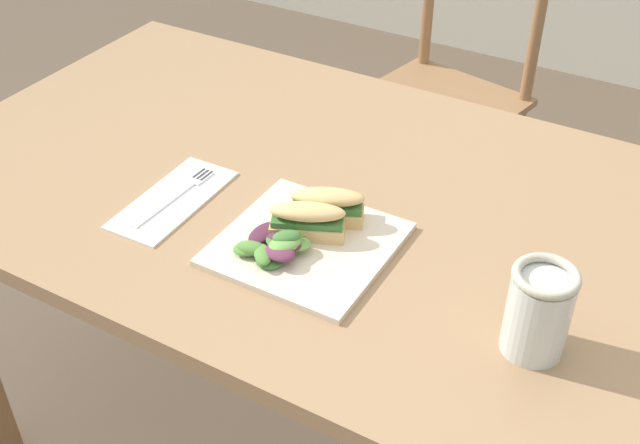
% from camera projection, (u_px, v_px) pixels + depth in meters
% --- Properties ---
extents(dining_table, '(1.39, 0.81, 0.74)m').
position_uv_depth(dining_table, '(323.00, 248.00, 1.37)').
color(dining_table, '#997551').
rests_on(dining_table, ground).
extents(chair_wooden_far, '(0.47, 0.47, 0.87)m').
position_uv_depth(chair_wooden_far, '(444.00, 97.00, 2.17)').
color(chair_wooden_far, '#8E6642').
rests_on(chair_wooden_far, ground).
extents(plate_lunch, '(0.25, 0.25, 0.01)m').
position_uv_depth(plate_lunch, '(307.00, 244.00, 1.18)').
color(plate_lunch, beige).
rests_on(plate_lunch, dining_table).
extents(sandwich_half_front, '(0.12, 0.09, 0.06)m').
position_uv_depth(sandwich_half_front, '(307.00, 220.00, 1.17)').
color(sandwich_half_front, '#DBB270').
rests_on(sandwich_half_front, plate_lunch).
extents(sandwich_half_back, '(0.12, 0.09, 0.06)m').
position_uv_depth(sandwich_half_back, '(327.00, 205.00, 1.20)').
color(sandwich_half_back, '#DBB270').
rests_on(sandwich_half_back, plate_lunch).
extents(salad_mixed_greens, '(0.11, 0.14, 0.04)m').
position_uv_depth(salad_mixed_greens, '(279.00, 241.00, 1.15)').
color(salad_mixed_greens, '#3D7033').
rests_on(salad_mixed_greens, plate_lunch).
extents(napkin_folded, '(0.11, 0.23, 0.00)m').
position_uv_depth(napkin_folded, '(173.00, 199.00, 1.28)').
color(napkin_folded, white).
rests_on(napkin_folded, dining_table).
extents(fork_on_napkin, '(0.03, 0.19, 0.00)m').
position_uv_depth(fork_on_napkin, '(180.00, 192.00, 1.29)').
color(fork_on_napkin, silver).
rests_on(fork_on_napkin, napkin_folded).
extents(mason_jar_iced_tea, '(0.08, 0.08, 0.13)m').
position_uv_depth(mason_jar_iced_tea, '(538.00, 315.00, 0.98)').
color(mason_jar_iced_tea, gold).
rests_on(mason_jar_iced_tea, dining_table).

